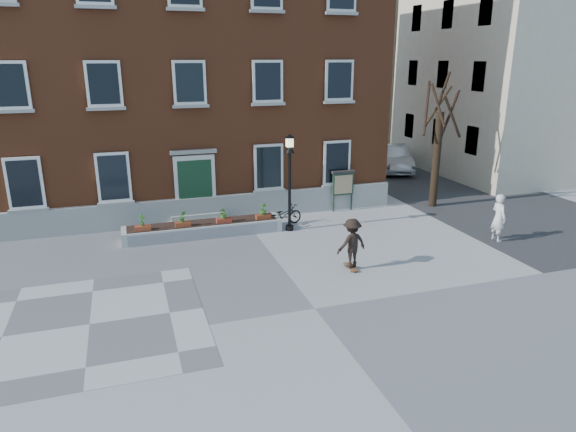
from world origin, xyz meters
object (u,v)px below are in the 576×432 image
object	(u,v)px
notice_board	(343,184)
lamp_post	(290,169)
bystander	(499,218)
skateboarder	(352,243)
parked_car	(394,158)
bicycle	(284,215)

from	to	relation	value
notice_board	lamp_post	bearing A→B (deg)	-149.24
bystander	skateboarder	distance (m)	6.54
parked_car	bicycle	bearing A→B (deg)	-121.15
bystander	notice_board	size ratio (longest dim) A/B	0.99
lamp_post	bicycle	bearing A→B (deg)	93.16
parked_car	lamp_post	bearing A→B (deg)	-118.86
lamp_post	skateboarder	world-z (taller)	lamp_post
lamp_post	notice_board	world-z (taller)	lamp_post
bystander	parked_car	bearing A→B (deg)	-11.21
parked_car	notice_board	world-z (taller)	notice_board
bystander	skateboarder	world-z (taller)	bystander
lamp_post	skateboarder	bearing A→B (deg)	-80.84
parked_car	bystander	distance (m)	12.68
notice_board	parked_car	bearing A→B (deg)	46.98
bicycle	parked_car	bearing A→B (deg)	-66.13
bicycle	bystander	world-z (taller)	bystander
bicycle	parked_car	size ratio (longest dim) A/B	0.36
bicycle	notice_board	distance (m)	3.53
bicycle	skateboarder	world-z (taller)	skateboarder
bicycle	parked_car	world-z (taller)	parked_car
parked_car	lamp_post	distance (m)	13.20
lamp_post	bystander	bearing A→B (deg)	-26.63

